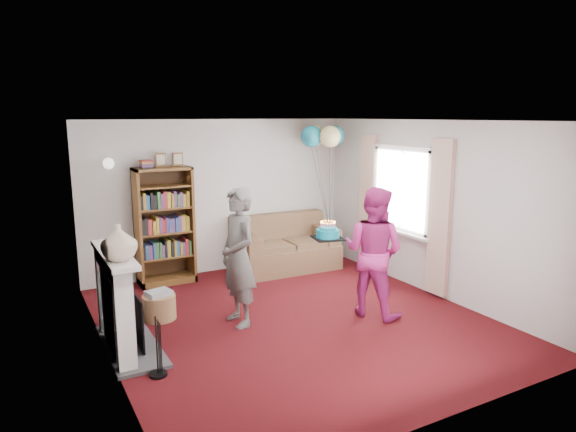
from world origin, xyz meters
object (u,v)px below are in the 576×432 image
person_magenta (373,252)px  birthday_cake (328,234)px  bookcase (164,226)px  person_striped (238,257)px  sofa (284,249)px

person_magenta → birthday_cake: bearing=42.9°
bookcase → person_striped: 2.08m
sofa → person_magenta: size_ratio=1.01×
bookcase → birthday_cake: size_ratio=5.69×
bookcase → person_magenta: bookcase is taller
bookcase → person_magenta: (2.00, -2.60, -0.04)m
birthday_cake → sofa: bearing=76.0°
person_striped → birthday_cake: person_striped is taller
bookcase → person_magenta: 3.28m
person_magenta → bookcase: bearing=10.5°
person_striped → person_magenta: size_ratio=1.02×
sofa → person_magenta: 2.43m
birthday_cake → person_striped: bearing=162.2°
sofa → person_striped: 2.49m
person_striped → person_magenta: (1.64, -0.55, -0.02)m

